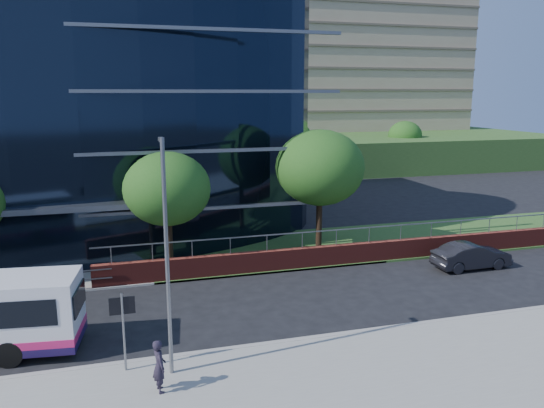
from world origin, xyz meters
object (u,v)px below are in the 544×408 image
object	(u,v)px
tree_far_d	(320,168)
parked_car	(471,256)
street_sign	(123,316)
tree_dist_e	(291,137)
pedestrian	(159,366)
streetlight_east	(167,252)
tree_dist_f	(405,135)
tree_far_c	(167,189)

from	to	relation	value
tree_far_d	parked_car	world-z (taller)	tree_far_d
street_sign	tree_dist_e	size ratio (longest dim) A/B	0.43
street_sign	pedestrian	xyz separation A→B (m)	(1.04, -1.66, -1.13)
streetlight_east	pedestrian	distance (m)	3.61
street_sign	tree_dist_e	xyz separation A→B (m)	(19.50, 41.59, 2.39)
street_sign	tree_dist_e	world-z (taller)	tree_dist_e
tree_dist_f	streetlight_east	world-z (taller)	streetlight_east
tree_far_d	tree_dist_f	size ratio (longest dim) A/B	1.23
tree_far_c	tree_dist_e	size ratio (longest dim) A/B	1.00
tree_far_c	tree_dist_f	bearing A→B (deg)	45.00
street_sign	parked_car	world-z (taller)	street_sign
tree_dist_f	parked_car	size ratio (longest dim) A/B	1.39
tree_far_c	tree_far_d	distance (m)	9.08
street_sign	tree_dist_f	xyz separation A→B (m)	(35.50, 43.59, 2.06)
street_sign	tree_far_c	world-z (taller)	tree_far_c
tree_far_d	tree_dist_e	world-z (taller)	tree_far_d
parked_car	tree_far_c	bearing A→B (deg)	74.47
tree_far_d	tree_dist_f	xyz separation A→B (m)	(24.00, 32.00, -0.98)
tree_far_d	tree_dist_e	xyz separation A→B (m)	(8.00, 30.00, -0.65)
streetlight_east	parked_car	xyz separation A→B (m)	(17.02, 7.02, -3.72)
parked_car	streetlight_east	bearing A→B (deg)	111.42
tree_dist_e	street_sign	bearing A→B (deg)	-115.12
tree_far_c	parked_car	world-z (taller)	tree_far_c
pedestrian	tree_dist_e	bearing A→B (deg)	-34.02
tree_far_c	streetlight_east	xyz separation A→B (m)	(-1.00, -11.17, -0.10)
tree_dist_e	streetlight_east	xyz separation A→B (m)	(-18.00, -42.17, -0.10)
tree_far_d	tree_dist_f	world-z (taller)	tree_far_d
street_sign	pedestrian	world-z (taller)	street_sign
tree_dist_e	parked_car	bearing A→B (deg)	-91.59
street_sign	tree_dist_f	distance (m)	56.25
tree_far_d	streetlight_east	world-z (taller)	streetlight_east
street_sign	tree_far_d	bearing A→B (deg)	45.22
parked_car	tree_dist_f	bearing A→B (deg)	-25.56
tree_dist_f	parked_car	xyz separation A→B (m)	(-16.98, -37.15, -3.49)
tree_far_c	parked_car	size ratio (longest dim) A/B	1.50
tree_far_c	tree_dist_f	world-z (taller)	tree_far_c
tree_far_c	pedestrian	distance (m)	12.83
tree_dist_f	pedestrian	xyz separation A→B (m)	(-34.46, -45.25, -3.19)
street_sign	tree_far_c	bearing A→B (deg)	76.71
parked_car	street_sign	bearing A→B (deg)	108.16
tree_far_c	pedestrian	xyz separation A→B (m)	(-1.46, -12.25, -3.51)
tree_far_c	pedestrian	bearing A→B (deg)	-96.80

